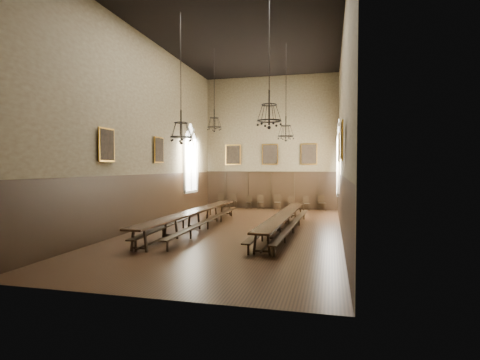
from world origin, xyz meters
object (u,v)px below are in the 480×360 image
at_px(chair_0, 221,204).
at_px(chair_3, 261,205).
at_px(bench_right_inner, 273,225).
at_px(chair_4, 277,205).
at_px(chair_5, 291,206).
at_px(table_right, 284,223).
at_px(chair_1, 233,204).
at_px(table_left, 194,220).
at_px(chandelier_back_left, 214,121).
at_px(chandelier_back_right, 286,129).
at_px(chandelier_front_right, 269,113).
at_px(bench_left_outer, 183,222).
at_px(chair_2, 249,205).
at_px(bench_left_inner, 208,223).
at_px(chandelier_front_left, 181,129).
at_px(chair_6, 306,206).
at_px(bench_right_outer, 293,227).
at_px(chair_7, 322,206).

height_order(chair_0, chair_3, chair_0).
bearing_deg(bench_right_inner, chair_4, 96.56).
relative_size(chair_3, chair_5, 1.06).
relative_size(table_right, chair_5, 11.31).
relative_size(chair_1, chair_5, 1.12).
height_order(table_left, chandelier_back_left, chandelier_back_left).
height_order(chandelier_back_right, chandelier_front_right, same).
bearing_deg(chandelier_back_left, chandelier_back_right, 1.93).
height_order(chair_1, chandelier_back_left, chandelier_back_left).
bearing_deg(chandelier_back_left, bench_right_inner, -34.93).
xyz_separation_m(bench_left_outer, chandelier_back_right, (4.43, 2.67, 4.42)).
bearing_deg(chandelier_back_left, chair_2, 85.38).
bearing_deg(chair_0, chair_2, -11.40).
relative_size(bench_left_inner, chandelier_back_right, 2.10).
height_order(chandelier_front_left, chandelier_front_right, same).
distance_m(bench_left_outer, chair_1, 8.64).
bearing_deg(chair_1, chandelier_front_left, -81.14).
xyz_separation_m(chair_0, chair_2, (2.02, 0.01, -0.03)).
bearing_deg(table_right, chair_6, 87.05).
xyz_separation_m(chandelier_back_left, chandelier_front_left, (0.05, -4.58, -0.85)).
bearing_deg(chandelier_back_right, bench_left_inner, -140.15).
relative_size(chair_5, chandelier_back_left, 0.21).
distance_m(bench_right_outer, chair_6, 8.72).
relative_size(bench_left_outer, chandelier_back_right, 2.23).
xyz_separation_m(table_right, bench_right_outer, (0.43, -0.32, -0.12)).
height_order(bench_right_outer, chandelier_front_left, chandelier_front_left).
xyz_separation_m(chandelier_front_left, chandelier_front_right, (3.66, -0.49, 0.45)).
xyz_separation_m(table_right, chandelier_front_right, (-0.22, -2.75, 4.43)).
bearing_deg(bench_right_inner, bench_left_inner, -176.99).
distance_m(chair_6, chandelier_back_left, 8.98).
bearing_deg(table_left, table_right, 3.30).
bearing_deg(chandelier_back_right, table_left, -145.43).
bearing_deg(chair_5, chandelier_front_right, -94.98).
xyz_separation_m(chair_2, chair_5, (2.89, -0.10, 0.01)).
distance_m(chair_1, chandelier_front_right, 12.80).
distance_m(chair_0, chair_5, 4.91).
xyz_separation_m(chair_1, chair_5, (4.02, 0.02, -0.03)).
relative_size(table_right, chair_3, 10.71).
distance_m(table_right, chair_4, 8.60).
relative_size(chair_4, chandelier_front_left, 0.19).
relative_size(chair_4, chandelier_back_right, 0.21).
height_order(chair_4, chandelier_front_right, chandelier_front_right).
relative_size(chair_3, chair_7, 0.94).
xyz_separation_m(bench_left_outer, chair_5, (4.10, 8.66, -0.03)).
bearing_deg(bench_left_outer, chandelier_front_right, -29.68).
xyz_separation_m(bench_right_outer, chandelier_front_right, (-0.65, -2.43, 4.55)).
distance_m(bench_left_outer, chandelier_back_right, 6.80).
distance_m(bench_left_inner, chandelier_back_left, 5.59).
distance_m(chair_5, chair_6, 0.97).
distance_m(bench_right_inner, chair_1, 9.43).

